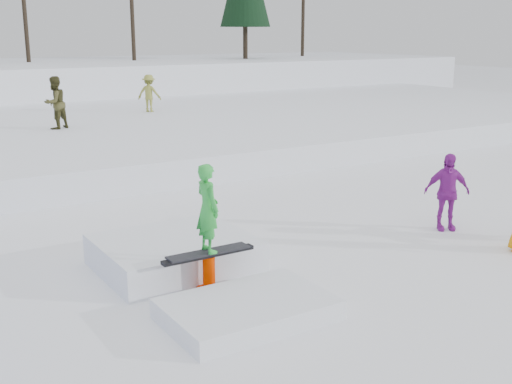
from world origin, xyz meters
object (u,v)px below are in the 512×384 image
walker_ygreen (149,93)px  spectator_purple (447,192)px  jib_rail_feature (193,263)px  walker_olive (55,103)px

walker_ygreen → spectator_purple: size_ratio=0.95×
walker_ygreen → jib_rail_feature: walker_ygreen is taller
spectator_purple → jib_rail_feature: size_ratio=0.37×
walker_ygreen → spectator_purple: 16.49m
walker_olive → walker_ygreen: (4.70, 2.88, -0.13)m
walker_ygreen → jib_rail_feature: 17.39m
jib_rail_feature → walker_olive: bearing=83.9°
jib_rail_feature → spectator_purple: bearing=-2.4°
walker_ygreen → spectator_purple: walker_ygreen is taller
walker_olive → jib_rail_feature: size_ratio=0.41×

